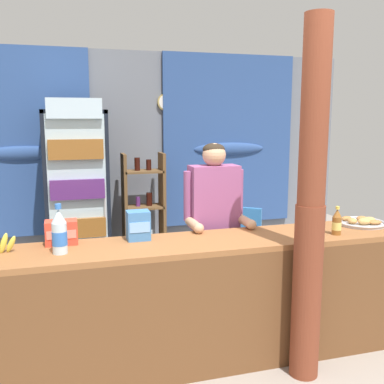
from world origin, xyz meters
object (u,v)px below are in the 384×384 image
Objects in this scene: timber_post at (310,213)px; plastic_lawn_chair at (244,239)px; shopkeeper at (214,214)px; soda_bottle_water at (59,233)px; pastry_tray at (362,222)px; soda_bottle_iced_tea at (337,223)px; snack_box_biscuit at (138,225)px; stall_counter at (216,292)px; snack_box_crackers at (61,232)px; bottle_shelf_rack at (144,210)px; drink_fridge at (77,185)px.

timber_post is 1.89m from plastic_lawn_chair.
soda_bottle_water is (-1.22, -0.50, 0.06)m from shopkeeper.
pastry_tray is (2.36, 0.12, -0.12)m from soda_bottle_water.
shopkeeper is 1.31m from soda_bottle_water.
soda_bottle_iced_tea is (1.98, -0.09, -0.05)m from soda_bottle_water.
pastry_tray is (0.49, -1.28, 0.44)m from plastic_lawn_chair.
shopkeeper is 7.52× the size of snack_box_biscuit.
plastic_lawn_chair is (0.28, 1.75, -0.66)m from timber_post.
soda_bottle_water is at bearing -157.86° from shopkeeper.
snack_box_crackers is (-1.03, 0.30, 0.43)m from stall_counter.
plastic_lawn_chair is 4.00× the size of snack_box_crackers.
soda_bottle_water reaches higher than snack_box_crackers.
snack_box_biscuit is at bearing -137.79° from plastic_lawn_chair.
bottle_shelf_rack is 1.66m from shopkeeper.
snack_box_crackers is at bearing 171.04° from soda_bottle_iced_tea.
stall_counter is 1.53× the size of drink_fridge.
stall_counter is 3.51× the size of plastic_lawn_chair.
soda_bottle_iced_tea is 0.56× the size of pastry_tray.
drink_fridge is 2.85m from pastry_tray.
drink_fridge is 9.15× the size of snack_box_crackers.
snack_box_biscuit is at bearing -3.65° from snack_box_crackers.
shopkeeper is (0.18, 0.57, 0.43)m from stall_counter.
snack_box_crackers is (-0.91, -1.89, 0.28)m from bottle_shelf_rack.
snack_box_crackers is (-0.53, 0.03, -0.02)m from snack_box_biscuit.
snack_box_biscuit reaches higher than plastic_lawn_chair.
timber_post is 7.44× the size of soda_bottle_water.
timber_post reaches higher than stall_counter.
shopkeeper is at bearing -126.09° from plastic_lawn_chair.
snack_box_crackers is 2.35m from pastry_tray.
pastry_tray is at bearing -18.24° from shopkeeper.
snack_box_crackers is (-1.58, 0.57, -0.16)m from timber_post.
bottle_shelf_rack is at bearing 66.47° from soda_bottle_water.
soda_bottle_iced_tea is at bearing -85.91° from plastic_lawn_chair.
bottle_shelf_rack is at bearing 64.33° from snack_box_crackers.
shopkeeper is (0.30, -1.61, 0.28)m from bottle_shelf_rack.
drink_fridge is 1.95m from soda_bottle_water.
drink_fridge is at bearing 121.72° from timber_post.
pastry_tray is (1.44, -1.99, 0.22)m from bottle_shelf_rack.
shopkeeper is at bearing 12.89° from snack_box_crackers.
bottle_shelf_rack is 6.40× the size of soda_bottle_iced_tea.
soda_bottle_iced_tea is (0.94, -0.02, 0.44)m from stall_counter.
timber_post is at bearing -26.99° from snack_box_biscuit.
timber_post is 1.23× the size of drink_fridge.
bottle_shelf_rack is 6.41× the size of snack_box_crackers.
timber_post is 2.81× the size of plastic_lawn_chair.
pastry_tray is at bearing -39.90° from drink_fridge.
stall_counter is 14.04× the size of snack_box_crackers.
drink_fridge reaches higher than pastry_tray.
drink_fridge is at bearing 131.58° from soda_bottle_iced_tea.
stall_counter is 1.04m from soda_bottle_iced_tea.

